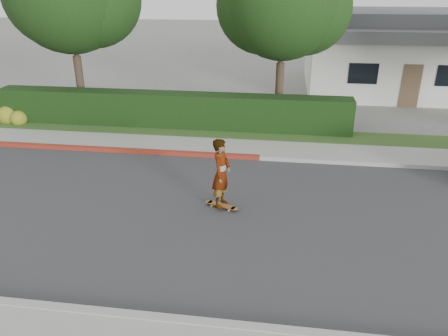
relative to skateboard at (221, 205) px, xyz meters
The scene contains 13 objects.
ground 0.46m from the skateboard, 113.24° to the right, with size 120.00×120.00×0.00m, color slate.
road 0.46m from the skateboard, 113.24° to the right, with size 60.00×8.00×0.01m, color #2D2D30.
curb_near 4.52m from the skateboard, 92.27° to the right, with size 60.00×0.20×0.15m, color #9E9E99.
curb_far 3.69m from the skateboard, 92.79° to the left, with size 60.00×0.20×0.15m, color #9E9E99.
curb_red_section 6.35m from the skateboard, 144.59° to the left, with size 12.00×0.21×0.15m, color maroon.
sidewalk_far 4.59m from the skateboard, 92.24° to the left, with size 60.00×1.60×0.12m, color gray.
planting_strip 6.18m from the skateboard, 91.66° to the left, with size 60.00×1.60×0.10m, color #2D4C1E.
hedge 7.52m from the skateboard, 115.12° to the left, with size 15.00×1.00×1.50m, color black.
flowering_shrub 11.99m from the skateboard, 148.19° to the left, with size 1.40×1.00×0.90m.
tree_center 10.09m from the skateboard, 81.53° to the left, with size 5.66×4.84×7.44m.
house 17.55m from the skateboard, 63.34° to the left, with size 10.60×8.60×4.30m.
skateboard is the anchor object (origin of this frame).
skateboarder 0.98m from the skateboard, 63.43° to the left, with size 0.70×0.46×1.93m, color white.
Camera 1 is at (1.73, -10.14, 5.85)m, focal length 35.00 mm.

